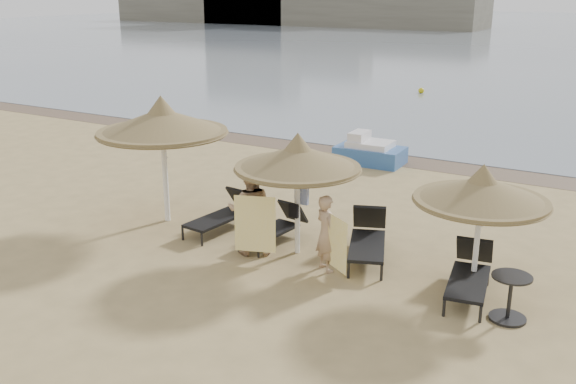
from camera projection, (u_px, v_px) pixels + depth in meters
name	position (u px, v px, depth m)	size (l,w,h in m)	color
ground	(261.00, 265.00, 13.17)	(160.00, 160.00, 0.00)	tan
wet_sand_strip	(416.00, 162.00, 20.90)	(200.00, 1.60, 0.01)	brown
far_shore	(410.00, 6.00, 88.37)	(150.00, 54.80, 12.00)	#6F6A59
palapa_left	(162.00, 122.00, 14.93)	(3.09, 3.09, 3.06)	white
palapa_center	(298.00, 158.00, 13.14)	(2.65, 2.65, 2.63)	white
palapa_right	(482.00, 191.00, 11.53)	(2.47, 2.47, 2.44)	white
lounger_far_left	(224.00, 213.00, 14.98)	(0.86, 2.03, 0.88)	black
lounger_near_left	(277.00, 226.00, 14.29)	(0.81, 1.87, 0.81)	black
lounger_near_right	(368.00, 237.00, 13.45)	(1.42, 2.23, 0.95)	black
lounger_far_right	(470.00, 272.00, 11.84)	(0.98, 2.11, 0.91)	black
side_table	(510.00, 299.00, 10.88)	(0.68, 0.68, 0.82)	black
person_left	(250.00, 203.00, 13.41)	(1.03, 0.67, 2.24)	tan
person_right	(326.00, 227.00, 12.65)	(0.84, 0.55, 1.83)	tan
towel_left	(255.00, 224.00, 13.05)	(0.82, 0.30, 1.20)	yellow
towel_right	(336.00, 243.00, 12.33)	(0.65, 0.43, 1.06)	yellow
bag_patterned	(302.00, 196.00, 13.55)	(0.30, 0.11, 0.37)	silver
bag_dark	(294.00, 211.00, 13.34)	(0.21, 0.08, 0.30)	black
pedal_boat	(369.00, 152.00, 20.68)	(2.17, 1.32, 1.00)	#2F5BA0
buoy_left	(421.00, 91.00, 34.31)	(0.31, 0.31, 0.31)	gold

